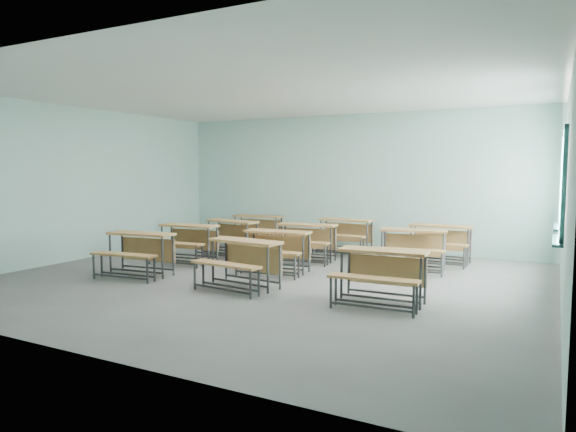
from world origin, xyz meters
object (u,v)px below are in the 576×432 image
object	(u,v)px
desk_unit_r0c1	(241,256)
desk_unit_r0c2	(381,268)
desk_unit_r2c2	(413,243)
desk_unit_r3c1	(344,230)
desk_unit_r3c2	(439,238)
desk_unit_r0c0	(137,247)
desk_unit_r1c1	(275,245)
desk_unit_r2c0	(229,232)
desk_unit_r2c1	(306,236)
desk_unit_r1c0	(186,237)
desk_unit_r3c0	(256,226)

from	to	relation	value
desk_unit_r0c1	desk_unit_r0c2	xyz separation A→B (m)	(2.28, 0.06, 0.00)
desk_unit_r0c1	desk_unit_r2c2	bearing A→B (deg)	59.43
desk_unit_r3c1	desk_unit_r3c2	size ratio (longest dim) A/B	1.00
desk_unit_r0c1	desk_unit_r3c2	bearing A→B (deg)	64.30
desk_unit_r0c2	desk_unit_r2c2	size ratio (longest dim) A/B	0.95
desk_unit_r0c0	desk_unit_r0c1	world-z (taller)	same
desk_unit_r0c2	desk_unit_r1c1	size ratio (longest dim) A/B	0.96
desk_unit_r0c2	desk_unit_r0c1	bearing A→B (deg)	179.35
desk_unit_r0c1	desk_unit_r2c0	world-z (taller)	same
desk_unit_r2c1	desk_unit_r2c2	bearing A→B (deg)	-5.20
desk_unit_r1c1	desk_unit_r2c2	xyz separation A→B (m)	(2.18, 1.39, 0.00)
desk_unit_r0c1	desk_unit_r1c0	distance (m)	2.65
desk_unit_r0c2	desk_unit_r2c0	world-z (taller)	same
desk_unit_r2c1	desk_unit_r3c0	xyz separation A→B (m)	(-1.94, 1.23, 0.00)
desk_unit_r1c0	desk_unit_r1c1	xyz separation A→B (m)	(2.13, -0.08, 0.00)
desk_unit_r3c2	desk_unit_r0c0	bearing A→B (deg)	-139.48
desk_unit_r2c2	desk_unit_r3c1	xyz separation A→B (m)	(-1.88, 1.29, 0.00)
desk_unit_r1c1	desk_unit_r3c1	xyz separation A→B (m)	(0.30, 2.69, 0.00)
desk_unit_r0c0	desk_unit_r1c0	size ratio (longest dim) A/B	1.02
desk_unit_r1c1	desk_unit_r2c2	bearing A→B (deg)	26.08
desk_unit_r0c0	desk_unit_r3c2	distance (m)	5.89
desk_unit_r3c1	desk_unit_r3c2	world-z (taller)	same
desk_unit_r1c1	desk_unit_r3c1	size ratio (longest dim) A/B	1.07
desk_unit_r2c1	desk_unit_r2c2	xyz separation A→B (m)	(2.21, 0.05, 0.00)
desk_unit_r1c1	desk_unit_r2c0	size ratio (longest dim) A/B	0.99
desk_unit_r0c2	desk_unit_r2c1	bearing A→B (deg)	130.74
desk_unit_r3c1	desk_unit_r0c1	bearing A→B (deg)	-92.65
desk_unit_r1c0	desk_unit_r2c0	distance (m)	1.20
desk_unit_r3c1	desk_unit_r3c0	bearing A→B (deg)	-177.16
desk_unit_r0c2	desk_unit_r2c1	world-z (taller)	same
desk_unit_r2c0	desk_unit_r2c2	bearing A→B (deg)	9.35
desk_unit_r0c0	desk_unit_r1c0	bearing A→B (deg)	87.61
desk_unit_r0c0	desk_unit_r2c0	size ratio (longest dim) A/B	0.99
desk_unit_r2c2	desk_unit_r3c2	world-z (taller)	same
desk_unit_r2c2	desk_unit_r1c1	bearing A→B (deg)	-155.19
desk_unit_r1c1	desk_unit_r2c0	bearing A→B (deg)	139.75
desk_unit_r0c2	desk_unit_r2c0	size ratio (longest dim) A/B	0.95
desk_unit_r0c0	desk_unit_r3c0	xyz separation A→B (m)	(0.06, 3.97, 0.00)
desk_unit_r2c0	desk_unit_r2c1	xyz separation A→B (m)	(1.83, 0.10, 0.00)
desk_unit_r0c0	desk_unit_r2c0	distance (m)	2.65
desk_unit_r1c0	desk_unit_r0c2	bearing A→B (deg)	-20.84
desk_unit_r1c1	desk_unit_r2c1	world-z (taller)	same
desk_unit_r3c0	desk_unit_r3c2	distance (m)	4.45
desk_unit_r1c0	desk_unit_r3c2	xyz separation A→B (m)	(4.60, 2.33, 0.00)
desk_unit_r1c1	desk_unit_r2c2	world-z (taller)	same
desk_unit_r0c2	desk_unit_r1c0	distance (m)	4.73
desk_unit_r0c0	desk_unit_r2c0	xyz separation A→B (m)	(0.17, 2.64, 0.00)
desk_unit_r0c1	desk_unit_r3c1	xyz separation A→B (m)	(0.17, 4.02, 0.00)
desk_unit_r1c1	desk_unit_r3c0	bearing A→B (deg)	121.00
desk_unit_r0c2	desk_unit_r1c0	world-z (taller)	same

